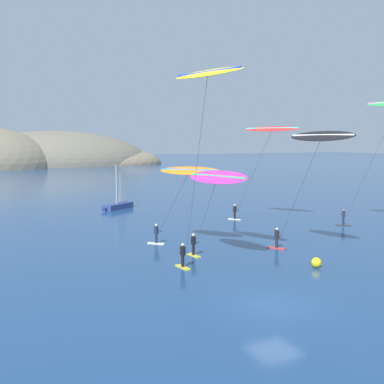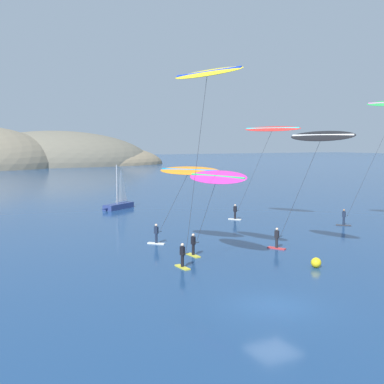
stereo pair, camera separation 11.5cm
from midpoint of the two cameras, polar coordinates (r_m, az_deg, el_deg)
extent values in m
plane|color=navy|center=(26.25, 9.62, -13.14)|extent=(600.00, 600.00, 0.00)
ellipsoid|color=#6B6656|center=(186.86, -15.98, 3.04)|extent=(75.37, 41.27, 25.83)
ellipsoid|color=#84755B|center=(190.29, -13.75, 3.15)|extent=(70.67, 41.07, 17.06)
cube|color=navy|center=(62.73, -8.81, -1.67)|extent=(4.78, 3.81, 0.70)
cone|color=navy|center=(60.85, -10.17, -1.93)|extent=(2.17, 1.75, 0.67)
cylinder|color=#B2B2B7|center=(62.18, -9.01, 0.90)|extent=(0.12, 0.12, 5.00)
pyramid|color=white|center=(62.91, -8.51, 0.81)|extent=(1.55, 1.06, 4.25)
cylinder|color=#A5A5AD|center=(63.13, -8.48, -1.07)|extent=(1.55, 1.06, 0.08)
cube|color=#2D2D33|center=(52.04, 17.42, -3.77)|extent=(1.36, 1.32, 0.08)
cylinder|color=#192338|center=(51.97, 17.43, -3.29)|extent=(0.22, 0.22, 0.80)
cube|color=#192338|center=(51.87, 17.45, -2.53)|extent=(0.36, 0.39, 0.60)
sphere|color=#9E7051|center=(51.81, 17.47, -2.07)|extent=(0.22, 0.22, 0.22)
cylinder|color=black|center=(51.83, 17.83, -2.68)|extent=(0.47, 0.35, 0.04)
cylinder|color=#333338|center=(51.04, 20.47, 3.39)|extent=(2.57, 3.62, 11.15)
cube|color=red|center=(39.62, 9.91, -6.56)|extent=(1.04, 1.52, 0.08)
cylinder|color=black|center=(39.53, 9.92, -5.94)|extent=(0.22, 0.22, 0.80)
cube|color=black|center=(39.39, 9.94, -4.94)|extent=(0.28, 0.38, 0.60)
sphere|color=beige|center=(39.32, 9.95, -4.34)|extent=(0.22, 0.22, 0.22)
cylinder|color=black|center=(39.21, 10.34, -5.18)|extent=(0.54, 0.17, 0.04)
ellipsoid|color=black|center=(36.43, 15.06, 6.43)|extent=(2.50, 5.55, 0.91)
cylinder|color=white|center=(36.43, 15.06, 6.51)|extent=(1.39, 5.03, 0.16)
cylinder|color=#333338|center=(37.60, 12.61, 0.33)|extent=(0.89, 3.50, 7.84)
cube|color=yellow|center=(33.23, -1.20, -8.90)|extent=(0.49, 1.52, 0.08)
cylinder|color=black|center=(33.12, -1.21, -8.17)|extent=(0.22, 0.22, 0.80)
cube|color=black|center=(32.96, -1.21, -6.99)|extent=(0.28, 0.38, 0.60)
sphere|color=beige|center=(32.87, -1.21, -6.27)|extent=(0.22, 0.22, 0.22)
cylinder|color=black|center=(32.73, -0.79, -7.29)|extent=(0.54, 0.18, 0.04)
ellipsoid|color=yellow|center=(30.74, 1.75, 13.92)|extent=(2.70, 5.97, 0.75)
cylinder|color=#1432E0|center=(30.75, 1.75, 14.01)|extent=(1.63, 5.42, 0.16)
cylinder|color=#333338|center=(31.19, 0.43, 2.89)|extent=(0.55, 1.94, 11.66)
cube|color=silver|center=(53.69, 5.02, -3.23)|extent=(1.17, 1.47, 0.08)
cylinder|color=black|center=(53.62, 5.02, -2.76)|extent=(0.22, 0.22, 0.80)
cube|color=black|center=(53.52, 5.03, -2.02)|extent=(0.35, 0.39, 0.60)
sphere|color=beige|center=(53.46, 5.03, -1.58)|extent=(0.22, 0.22, 0.22)
cylinder|color=black|center=(53.38, 5.36, -2.18)|extent=(0.49, 0.32, 0.04)
ellipsoid|color=red|center=(51.32, 9.40, 7.41)|extent=(4.44, 6.07, 0.72)
cylinder|color=#23D6DB|center=(51.32, 9.40, 7.46)|extent=(3.14, 5.12, 0.16)
cylinder|color=#333338|center=(52.14, 7.33, 2.47)|extent=(2.02, 3.37, 8.80)
cube|color=silver|center=(40.94, -4.34, -6.09)|extent=(1.34, 1.35, 0.08)
cylinder|color=#192338|center=(40.85, -4.34, -5.48)|extent=(0.22, 0.22, 0.80)
cube|color=#192338|center=(40.72, -4.35, -4.52)|extent=(0.34, 0.39, 0.60)
sphere|color=beige|center=(40.65, -4.35, -3.94)|extent=(0.22, 0.22, 0.22)
cylinder|color=black|center=(40.54, -3.95, -4.74)|extent=(0.50, 0.31, 0.04)
ellipsoid|color=orange|center=(38.25, -0.44, 2.56)|extent=(4.13, 5.57, 0.74)
cylinder|color=#0F7FE5|center=(38.25, -0.44, 2.63)|extent=(2.72, 4.60, 0.16)
cylinder|color=#333338|center=(39.30, -2.24, -1.27)|extent=(1.49, 2.58, 5.15)
cube|color=yellow|center=(36.61, 0.07, -7.51)|extent=(0.49, 1.52, 0.08)
cylinder|color=black|center=(36.51, 0.07, -6.84)|extent=(0.22, 0.22, 0.80)
cube|color=black|center=(36.36, 0.07, -5.76)|extent=(0.26, 0.37, 0.60)
sphere|color=beige|center=(36.28, 0.07, -5.11)|extent=(0.22, 0.22, 0.22)
cylinder|color=black|center=(36.12, 0.43, -6.04)|extent=(0.55, 0.15, 0.04)
ellipsoid|color=#D62D9E|center=(33.73, 2.91, 1.78)|extent=(2.60, 5.94, 1.01)
cylinder|color=#28D160|center=(33.72, 2.91, 1.87)|extent=(1.24, 5.39, 0.16)
cylinder|color=#333338|center=(34.84, 1.63, -2.34)|extent=(0.48, 2.24, 4.96)
sphere|color=yellow|center=(34.27, 14.42, -8.10)|extent=(0.70, 0.70, 0.70)
camera|label=1|loc=(0.06, -90.08, -0.01)|focal=45.00mm
camera|label=2|loc=(0.06, 89.92, 0.01)|focal=45.00mm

